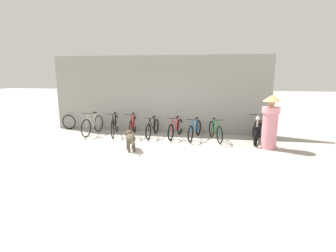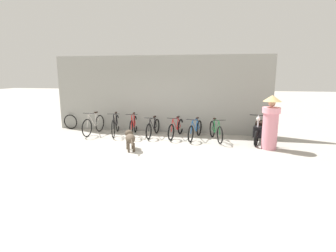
# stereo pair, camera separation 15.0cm
# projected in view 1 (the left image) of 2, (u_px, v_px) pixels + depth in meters

# --- Properties ---
(ground_plane) EXTENTS (60.00, 60.00, 0.00)m
(ground_plane) POSITION_uv_depth(u_px,v_px,m) (138.00, 153.00, 8.05)
(ground_plane) COLOR #ADA89E
(shop_wall_back) EXTENTS (8.94, 0.20, 3.12)m
(shop_wall_back) POSITION_uv_depth(u_px,v_px,m) (158.00, 94.00, 10.76)
(shop_wall_back) COLOR gray
(shop_wall_back) RESTS_ON ground
(bicycle_0) EXTENTS (0.46, 1.68, 0.91)m
(bicycle_0) POSITION_uv_depth(u_px,v_px,m) (93.00, 125.00, 10.48)
(bicycle_0) COLOR black
(bicycle_0) RESTS_ON ground
(bicycle_1) EXTENTS (0.53, 1.76, 0.91)m
(bicycle_1) POSITION_uv_depth(u_px,v_px,m) (115.00, 125.00, 10.40)
(bicycle_1) COLOR black
(bicycle_1) RESTS_ON ground
(bicycle_2) EXTENTS (0.46, 1.73, 0.91)m
(bicycle_2) POSITION_uv_depth(u_px,v_px,m) (133.00, 126.00, 10.28)
(bicycle_2) COLOR black
(bicycle_2) RESTS_ON ground
(bicycle_3) EXTENTS (0.46, 1.61, 0.79)m
(bicycle_3) POSITION_uv_depth(u_px,v_px,m) (152.00, 128.00, 10.15)
(bicycle_3) COLOR black
(bicycle_3) RESTS_ON ground
(bicycle_4) EXTENTS (0.48, 1.69, 0.80)m
(bicycle_4) POSITION_uv_depth(u_px,v_px,m) (176.00, 129.00, 10.04)
(bicycle_4) COLOR black
(bicycle_4) RESTS_ON ground
(bicycle_5) EXTENTS (0.50, 1.67, 0.80)m
(bicycle_5) POSITION_uv_depth(u_px,v_px,m) (195.00, 130.00, 9.79)
(bicycle_5) COLOR black
(bicycle_5) RESTS_ON ground
(bicycle_6) EXTENTS (0.58, 1.56, 0.82)m
(bicycle_6) POSITION_uv_depth(u_px,v_px,m) (215.00, 131.00, 9.57)
(bicycle_6) COLOR black
(bicycle_6) RESTS_ON ground
(motorcycle) EXTENTS (0.65, 1.78, 1.03)m
(motorcycle) POSITION_uv_depth(u_px,v_px,m) (258.00, 130.00, 9.37)
(motorcycle) COLOR black
(motorcycle) RESTS_ON ground
(stray_dog) EXTENTS (0.58, 0.96, 0.60)m
(stray_dog) POSITION_uv_depth(u_px,v_px,m) (130.00, 138.00, 8.33)
(stray_dog) COLOR #4C3F33
(stray_dog) RESTS_ON ground
(person_in_robes) EXTENTS (0.80, 0.80, 1.75)m
(person_in_robes) POSITION_uv_depth(u_px,v_px,m) (270.00, 121.00, 8.41)
(person_in_robes) COLOR pink
(person_in_robes) RESTS_ON ground
(spare_tire_left) EXTENTS (0.64, 0.07, 0.64)m
(spare_tire_left) POSITION_uv_depth(u_px,v_px,m) (69.00, 122.00, 11.42)
(spare_tire_left) COLOR black
(spare_tire_left) RESTS_ON ground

